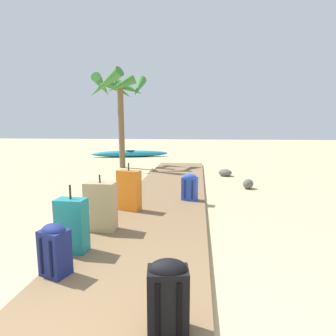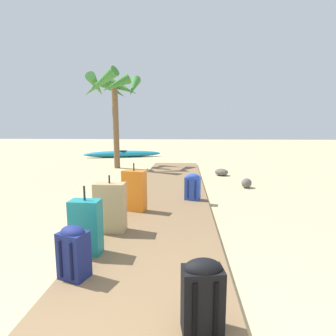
# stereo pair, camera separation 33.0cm
# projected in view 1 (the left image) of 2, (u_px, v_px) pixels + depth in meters

# --- Properties ---
(ground_plane) EXTENTS (60.00, 60.00, 0.00)m
(ground_plane) POSITION_uv_depth(u_px,v_px,m) (161.00, 208.00, 5.18)
(ground_plane) COLOR tan
(boardwalk) EXTENTS (1.70, 10.10, 0.08)m
(boardwalk) POSITION_uv_depth(u_px,v_px,m) (167.00, 193.00, 6.16)
(boardwalk) COLOR brown
(boardwalk) RESTS_ON ground
(backpack_black) EXTENTS (0.31, 0.23, 0.56)m
(backpack_black) POSITION_uv_depth(u_px,v_px,m) (168.00, 295.00, 1.88)
(backpack_black) COLOR black
(backpack_black) RESTS_ON boardwalk
(backpack_navy) EXTENTS (0.32, 0.28, 0.53)m
(backpack_navy) POSITION_uv_depth(u_px,v_px,m) (54.00, 248.00, 2.64)
(backpack_navy) COLOR navy
(backpack_navy) RESTS_ON boardwalk
(backpack_blue) EXTENTS (0.34, 0.26, 0.54)m
(backpack_blue) POSITION_uv_depth(u_px,v_px,m) (190.00, 186.00, 5.41)
(backpack_blue) COLOR #2847B7
(backpack_blue) RESTS_ON boardwalk
(suitcase_orange) EXTENTS (0.44, 0.29, 0.84)m
(suitcase_orange) POSITION_uv_depth(u_px,v_px,m) (129.00, 190.00, 4.75)
(suitcase_orange) COLOR orange
(suitcase_orange) RESTS_ON boardwalk
(suitcase_tan) EXTENTS (0.43, 0.23, 0.80)m
(suitcase_tan) POSITION_uv_depth(u_px,v_px,m) (101.00, 206.00, 3.81)
(suitcase_tan) COLOR tan
(suitcase_tan) RESTS_ON boardwalk
(suitcase_teal) EXTENTS (0.35, 0.21, 0.81)m
(suitcase_teal) POSITION_uv_depth(u_px,v_px,m) (72.00, 225.00, 3.14)
(suitcase_teal) COLOR #197A7F
(suitcase_teal) RESTS_ON boardwalk
(palm_tree_far_left) EXTENTS (2.00, 2.18, 3.53)m
(palm_tree_far_left) POSITION_uv_depth(u_px,v_px,m) (119.00, 92.00, 9.88)
(palm_tree_far_left) COLOR brown
(palm_tree_far_left) RESTS_ON ground
(kayak) EXTENTS (3.99, 1.67, 0.35)m
(kayak) POSITION_uv_depth(u_px,v_px,m) (130.00, 154.00, 14.09)
(kayak) COLOR teal
(kayak) RESTS_ON ground
(rock_right_near) EXTENTS (0.37, 0.40, 0.25)m
(rock_right_near) POSITION_uv_depth(u_px,v_px,m) (248.00, 184.00, 6.78)
(rock_right_near) COLOR #5B5651
(rock_right_near) RESTS_ON ground
(rock_right_mid) EXTENTS (0.57, 0.57, 0.22)m
(rock_right_mid) POSITION_uv_depth(u_px,v_px,m) (225.00, 173.00, 8.56)
(rock_right_mid) COLOR #5B5651
(rock_right_mid) RESTS_ON ground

